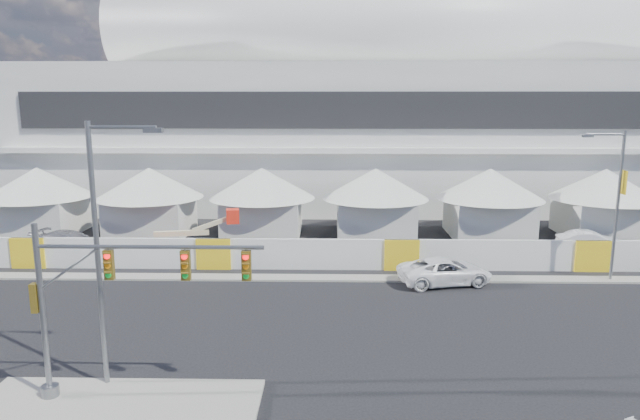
{
  "coord_description": "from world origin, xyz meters",
  "views": [
    {
      "loc": [
        1.54,
        -20.66,
        10.7
      ],
      "look_at": [
        0.9,
        10.0,
        4.76
      ],
      "focal_mm": 32.0,
      "sensor_mm": 36.0,
      "label": 1
    }
  ],
  "objects_px": {
    "sedan_silver": "(455,272)",
    "pickup_curb": "(445,271)",
    "streetlight_median": "(103,238)",
    "boom_lift": "(174,248)",
    "lot_car_a": "(591,242)",
    "traffic_mast": "(95,302)",
    "streetlight_curb": "(615,196)",
    "lot_car_c": "(70,243)"
  },
  "relations": [
    {
      "from": "boom_lift",
      "to": "pickup_curb",
      "type": "bearing_deg",
      "value": -24.89
    },
    {
      "from": "lot_car_a",
      "to": "streetlight_curb",
      "type": "bearing_deg",
      "value": 171.21
    },
    {
      "from": "lot_car_a",
      "to": "traffic_mast",
      "type": "bearing_deg",
      "value": 135.55
    },
    {
      "from": "streetlight_curb",
      "to": "pickup_curb",
      "type": "bearing_deg",
      "value": -175.72
    },
    {
      "from": "sedan_silver",
      "to": "lot_car_c",
      "type": "height_order",
      "value": "lot_car_c"
    },
    {
      "from": "lot_car_a",
      "to": "lot_car_c",
      "type": "xyz_separation_m",
      "value": [
        -36.86,
        -1.37,
        0.06
      ]
    },
    {
      "from": "traffic_mast",
      "to": "streetlight_median",
      "type": "bearing_deg",
      "value": 89.37
    },
    {
      "from": "streetlight_median",
      "to": "boom_lift",
      "type": "relative_size",
      "value": 1.43
    },
    {
      "from": "lot_car_c",
      "to": "lot_car_a",
      "type": "bearing_deg",
      "value": -71.93
    },
    {
      "from": "pickup_curb",
      "to": "boom_lift",
      "type": "bearing_deg",
      "value": 63.45
    },
    {
      "from": "lot_car_a",
      "to": "pickup_curb",
      "type": "bearing_deg",
      "value": 129.53
    },
    {
      "from": "sedan_silver",
      "to": "streetlight_curb",
      "type": "bearing_deg",
      "value": -101.86
    },
    {
      "from": "lot_car_c",
      "to": "boom_lift",
      "type": "relative_size",
      "value": 0.81
    },
    {
      "from": "lot_car_a",
      "to": "lot_car_c",
      "type": "distance_m",
      "value": 36.88
    },
    {
      "from": "lot_car_a",
      "to": "streetlight_median",
      "type": "bearing_deg",
      "value": 134.12
    },
    {
      "from": "lot_car_a",
      "to": "traffic_mast",
      "type": "xyz_separation_m",
      "value": [
        -26.77,
        -21.04,
        2.98
      ]
    },
    {
      "from": "streetlight_curb",
      "to": "boom_lift",
      "type": "bearing_deg",
      "value": 172.35
    },
    {
      "from": "pickup_curb",
      "to": "streetlight_median",
      "type": "distance_m",
      "value": 20.18
    },
    {
      "from": "pickup_curb",
      "to": "streetlight_median",
      "type": "xyz_separation_m",
      "value": [
        -14.97,
        -12.56,
        5.03
      ]
    },
    {
      "from": "lot_car_c",
      "to": "sedan_silver",
      "type": "bearing_deg",
      "value": -87.17
    },
    {
      "from": "lot_car_a",
      "to": "lot_car_c",
      "type": "height_order",
      "value": "lot_car_c"
    },
    {
      "from": "lot_car_c",
      "to": "pickup_curb",
      "type": "bearing_deg",
      "value": -87.6
    },
    {
      "from": "streetlight_median",
      "to": "streetlight_curb",
      "type": "height_order",
      "value": "streetlight_median"
    },
    {
      "from": "streetlight_curb",
      "to": "boom_lift",
      "type": "height_order",
      "value": "streetlight_curb"
    },
    {
      "from": "sedan_silver",
      "to": "pickup_curb",
      "type": "relative_size",
      "value": 0.75
    },
    {
      "from": "streetlight_median",
      "to": "lot_car_a",
      "type": "bearing_deg",
      "value": 36.73
    },
    {
      "from": "sedan_silver",
      "to": "streetlight_median",
      "type": "height_order",
      "value": "streetlight_median"
    },
    {
      "from": "lot_car_c",
      "to": "streetlight_curb",
      "type": "xyz_separation_m",
      "value": [
        34.92,
        -5.3,
        4.39
      ]
    },
    {
      "from": "sedan_silver",
      "to": "streetlight_median",
      "type": "bearing_deg",
      "value": 113.07
    },
    {
      "from": "pickup_curb",
      "to": "streetlight_median",
      "type": "height_order",
      "value": "streetlight_median"
    },
    {
      "from": "sedan_silver",
      "to": "streetlight_curb",
      "type": "xyz_separation_m",
      "value": [
        9.28,
        0.67,
        4.5
      ]
    },
    {
      "from": "pickup_curb",
      "to": "traffic_mast",
      "type": "distance_m",
      "value": 20.47
    },
    {
      "from": "sedan_silver",
      "to": "streetlight_curb",
      "type": "height_order",
      "value": "streetlight_curb"
    },
    {
      "from": "lot_car_a",
      "to": "traffic_mast",
      "type": "distance_m",
      "value": 34.18
    },
    {
      "from": "streetlight_median",
      "to": "lot_car_c",
      "type": "bearing_deg",
      "value": 118.5
    },
    {
      "from": "sedan_silver",
      "to": "lot_car_a",
      "type": "xyz_separation_m",
      "value": [
        11.22,
        7.34,
        0.05
      ]
    },
    {
      "from": "traffic_mast",
      "to": "streetlight_curb",
      "type": "xyz_separation_m",
      "value": [
        24.84,
        14.37,
        1.47
      ]
    },
    {
      "from": "sedan_silver",
      "to": "lot_car_c",
      "type": "bearing_deg",
      "value": 60.87
    },
    {
      "from": "lot_car_a",
      "to": "boom_lift",
      "type": "xyz_separation_m",
      "value": [
        -29.04,
        -3.03,
        0.17
      ]
    },
    {
      "from": "sedan_silver",
      "to": "pickup_curb",
      "type": "bearing_deg",
      "value": 80.3
    },
    {
      "from": "streetlight_curb",
      "to": "streetlight_median",
      "type": "bearing_deg",
      "value": -151.82
    },
    {
      "from": "sedan_silver",
      "to": "traffic_mast",
      "type": "xyz_separation_m",
      "value": [
        -15.55,
        -13.7,
        3.03
      ]
    }
  ]
}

